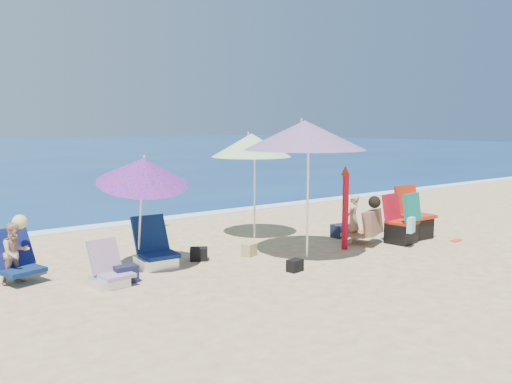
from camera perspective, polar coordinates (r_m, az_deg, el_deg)
ground at (r=8.54m, az=5.71°, el=-7.86°), size 120.00×120.00×0.00m
foam at (r=12.67m, az=-10.15°, el=-2.88°), size 120.00×0.50×0.04m
umbrella_turquoise at (r=8.82m, az=5.20°, el=6.02°), size 2.34×2.34×2.32m
umbrella_striped at (r=10.39m, az=-0.48°, el=4.98°), size 1.85×1.85×2.07m
umbrella_blue at (r=8.13m, az=-11.89°, el=2.22°), size 1.61×1.65×1.87m
furled_umbrella at (r=9.62m, az=9.46°, el=-1.24°), size 0.20×0.20×1.49m
chair_navy at (r=8.60m, az=-10.66°, el=-6.44°), size 0.63×0.72×0.77m
chair_rainbow at (r=7.75m, az=-15.30°, el=-8.41°), size 0.56×0.60×0.62m
camp_chair_left at (r=10.97m, az=16.37°, el=-3.11°), size 0.62×0.63×1.02m
camp_chair_right at (r=10.40m, az=15.25°, el=-3.40°), size 0.62×0.77×0.96m
person_center at (r=10.15m, az=11.13°, el=-2.96°), size 0.76×0.83×0.93m
person_left at (r=8.28m, az=-24.13°, el=-5.85°), size 0.64×0.78×0.96m
bag_navy_a at (r=7.86m, az=-13.70°, el=-8.44°), size 0.32×0.23×0.25m
bag_black_a at (r=8.90m, az=-6.08°, el=-6.56°), size 0.35×0.33×0.21m
bag_tan at (r=9.13m, az=-0.74°, el=-6.16°), size 0.30×0.26×0.21m
bag_navy_b at (r=10.75m, az=8.98°, el=-4.08°), size 0.35×0.27×0.26m
bag_black_b at (r=8.23m, az=4.15°, el=-7.78°), size 0.26×0.20×0.18m
orange_item at (r=10.94m, az=20.46°, el=-4.85°), size 0.26×0.15×0.03m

